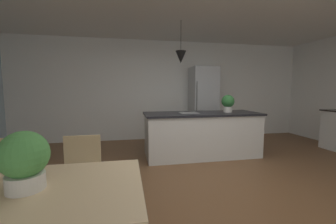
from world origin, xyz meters
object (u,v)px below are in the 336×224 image
object	(u,v)px
potted_plant_on_island	(228,103)
refrigerator	(203,104)
chair_far_right	(81,175)
potted_plant_on_table	(24,159)
kitchen_island	(202,134)

from	to	relation	value
potted_plant_on_island	refrigerator	bearing A→B (deg)	90.73
potted_plant_on_island	chair_far_right	bearing A→B (deg)	-144.54
potted_plant_on_island	potted_plant_on_table	distance (m)	3.80
chair_far_right	potted_plant_on_island	size ratio (longest dim) A/B	2.39
potted_plant_on_table	chair_far_right	bearing A→B (deg)	79.41
refrigerator	potted_plant_on_island	xyz separation A→B (m)	(0.02, -1.40, 0.11)
refrigerator	potted_plant_on_table	size ratio (longest dim) A/B	5.24
chair_far_right	potted_plant_on_table	world-z (taller)	potted_plant_on_table
chair_far_right	potted_plant_on_table	size ratio (longest dim) A/B	2.30
chair_far_right	refrigerator	distance (m)	4.14
kitchen_island	potted_plant_on_table	bearing A→B (deg)	-129.08
potted_plant_on_table	refrigerator	bearing A→B (deg)	56.35
refrigerator	potted_plant_on_island	world-z (taller)	refrigerator
chair_far_right	potted_plant_on_table	xyz separation A→B (m)	(-0.15, -0.83, 0.46)
potted_plant_on_table	kitchen_island	bearing A→B (deg)	50.92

